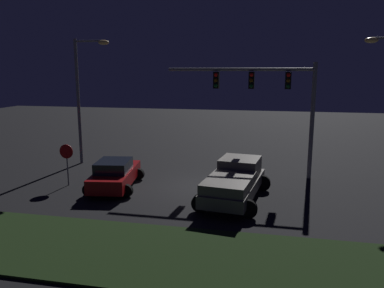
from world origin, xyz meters
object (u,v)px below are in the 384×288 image
stop_sign (67,157)px  car_sedan (115,174)px  pickup_truck (235,179)px  traffic_signal_gantry (268,91)px  street_lamp_left (84,87)px

stop_sign → car_sedan: bearing=1.9°
pickup_truck → traffic_signal_gantry: (1.35, 4.52, 3.90)m
car_sedan → stop_sign: stop_sign is taller
street_lamp_left → stop_sign: (1.27, -4.76, -3.46)m
traffic_signal_gantry → stop_sign: 11.56m
street_lamp_left → stop_sign: 6.02m
pickup_truck → stop_sign: 8.97m
pickup_truck → stop_sign: stop_sign is taller
car_sedan → stop_sign: (-2.65, -0.09, 0.82)m
traffic_signal_gantry → stop_sign: bearing=-158.4°
pickup_truck → street_lamp_left: street_lamp_left is taller
car_sedan → street_lamp_left: bearing=31.5°
pickup_truck → car_sedan: (-6.29, 0.52, -0.26)m
pickup_truck → traffic_signal_gantry: traffic_signal_gantry is taller
car_sedan → traffic_signal_gantry: bearing=-70.9°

